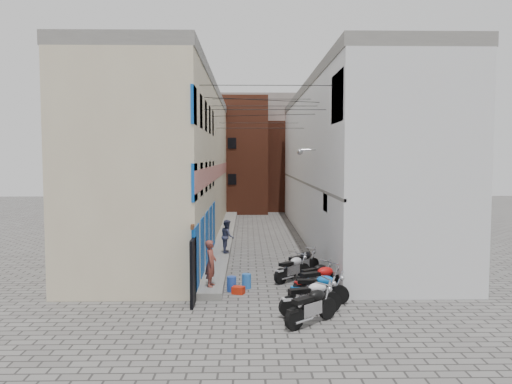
{
  "coord_description": "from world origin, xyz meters",
  "views": [
    {
      "loc": [
        -0.74,
        -16.58,
        4.87
      ],
      "look_at": [
        -0.28,
        9.86,
        3.0
      ],
      "focal_mm": 35.0,
      "sensor_mm": 36.0,
      "label": 1
    }
  ],
  "objects": [
    {
      "name": "motorcycle_g",
      "position": [
        1.51,
        3.6,
        0.58
      ],
      "size": [
        1.92,
        1.83,
        1.17
      ],
      "primitive_type": null,
      "rotation": [
        0.0,
        0.0,
        -0.83
      ],
      "color": "black",
      "rests_on": "ground"
    },
    {
      "name": "person_a",
      "position": [
        -2.04,
        1.0,
        1.08
      ],
      "size": [
        0.46,
        0.64,
        1.66
      ],
      "primitive_type": "imported",
      "rotation": [
        0.0,
        0.0,
        1.46
      ],
      "color": "brown",
      "rests_on": "plinth"
    },
    {
      "name": "motorcycle_c",
      "position": [
        1.61,
        -0.43,
        0.59
      ],
      "size": [
        2.04,
        0.66,
        1.18
      ],
      "primitive_type": null,
      "rotation": [
        0.0,
        0.0,
        -1.58
      ],
      "color": "#0C5AB5",
      "rests_on": "ground"
    },
    {
      "name": "water_jug_near",
      "position": [
        -1.31,
        1.21,
        0.27
      ],
      "size": [
        0.46,
        0.46,
        0.54
      ],
      "primitive_type": "cylinder",
      "rotation": [
        0.0,
        0.0,
        -0.42
      ],
      "color": "#2249AD",
      "rests_on": "ground"
    },
    {
      "name": "building_far_brick_right",
      "position": [
        3.0,
        30.0,
        4.0
      ],
      "size": [
        5.0,
        6.0,
        8.0
      ],
      "primitive_type": "cube",
      "color": "brown",
      "rests_on": "ground"
    },
    {
      "name": "person_b",
      "position": [
        -1.7,
        7.33,
        1.04
      ],
      "size": [
        0.65,
        0.81,
        1.58
      ],
      "primitive_type": "imported",
      "rotation": [
        0.0,
        0.0,
        1.64
      ],
      "color": "#393B55",
      "rests_on": "plinth"
    },
    {
      "name": "red_crate",
      "position": [
        -1.06,
        0.87,
        0.13
      ],
      "size": [
        0.5,
        0.44,
        0.26
      ],
      "primitive_type": "cube",
      "rotation": [
        0.0,
        0.0,
        -0.36
      ],
      "color": "red",
      "rests_on": "ground"
    },
    {
      "name": "building_far_brick_left",
      "position": [
        -2.0,
        28.0,
        5.0
      ],
      "size": [
        6.0,
        6.0,
        10.0
      ],
      "primitive_type": "cube",
      "color": "brown",
      "rests_on": "ground"
    },
    {
      "name": "building_left",
      "position": [
        -4.98,
        12.95,
        4.5
      ],
      "size": [
        5.1,
        27.0,
        9.0
      ],
      "color": "#C0B091",
      "rests_on": "ground"
    },
    {
      "name": "plinth",
      "position": [
        -2.05,
        13.0,
        0.12
      ],
      "size": [
        0.9,
        26.0,
        0.25
      ],
      "primitive_type": "cube",
      "color": "slate",
      "rests_on": "ground"
    },
    {
      "name": "motorcycle_e",
      "position": [
        1.79,
        1.57,
        0.54
      ],
      "size": [
        1.88,
        1.48,
        1.07
      ],
      "primitive_type": null,
      "rotation": [
        0.0,
        0.0,
        -1.01
      ],
      "color": "black",
      "rests_on": "ground"
    },
    {
      "name": "motorcycle_d",
      "position": [
        1.78,
        0.46,
        0.63
      ],
      "size": [
        2.26,
        1.58,
        1.26
      ],
      "primitive_type": null,
      "rotation": [
        0.0,
        0.0,
        -1.11
      ],
      "color": "#B70D0D",
      "rests_on": "ground"
    },
    {
      "name": "water_jug_far",
      "position": [
        -0.77,
        1.63,
        0.27
      ],
      "size": [
        0.45,
        0.45,
        0.53
      ],
      "primitive_type": "cylinder",
      "rotation": [
        0.0,
        0.0,
        -0.39
      ],
      "color": "blue",
      "rests_on": "ground"
    },
    {
      "name": "overhead_wires",
      "position": [
        0.0,
        7.64,
        7.12
      ],
      "size": [
        5.8,
        13.02,
        1.32
      ],
      "color": "black",
      "rests_on": "ground"
    },
    {
      "name": "building_far_concrete",
      "position": [
        0.0,
        34.0,
        5.5
      ],
      "size": [
        8.0,
        5.0,
        11.0
      ],
      "primitive_type": "cube",
      "color": "slate",
      "rests_on": "ground"
    },
    {
      "name": "far_shopfront",
      "position": [
        0.0,
        25.2,
        1.2
      ],
      "size": [
        2.0,
        0.3,
        2.4
      ],
      "primitive_type": "cube",
      "color": "black",
      "rests_on": "ground"
    },
    {
      "name": "ground",
      "position": [
        0.0,
        0.0,
        0.0
      ],
      "size": [
        90.0,
        90.0,
        0.0
      ],
      "primitive_type": "plane",
      "color": "#5E5B58",
      "rests_on": "ground"
    },
    {
      "name": "building_right",
      "position": [
        5.0,
        13.0,
        4.51
      ],
      "size": [
        5.94,
        26.0,
        9.0
      ],
      "color": "silver",
      "rests_on": "ground"
    },
    {
      "name": "motorcycle_a",
      "position": [
        1.12,
        -2.43,
        0.6
      ],
      "size": [
        2.01,
        1.86,
        1.21
      ],
      "primitive_type": null,
      "rotation": [
        0.0,
        0.0,
        -0.86
      ],
      "color": "black",
      "rests_on": "ground"
    },
    {
      "name": "motorcycle_f",
      "position": [
        1.03,
        2.64,
        0.56
      ],
      "size": [
        1.85,
        1.77,
        1.13
      ],
      "primitive_type": null,
      "rotation": [
        0.0,
        0.0,
        -0.83
      ],
      "color": "silver",
      "rests_on": "ground"
    },
    {
      "name": "motorcycle_b",
      "position": [
        1.21,
        -1.54,
        0.61
      ],
      "size": [
        2.19,
        1.3,
        1.21
      ],
      "primitive_type": null,
      "rotation": [
        0.0,
        0.0,
        -1.24
      ],
      "color": "silver",
      "rests_on": "ground"
    }
  ]
}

